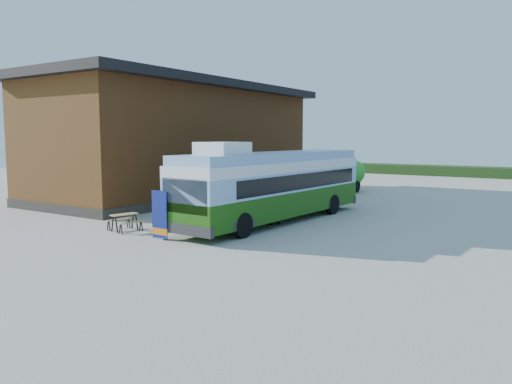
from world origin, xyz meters
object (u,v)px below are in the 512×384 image
Objects in this scene: banner at (160,219)px; picnic_table at (125,218)px; person_a at (236,189)px; person_b at (271,203)px; slurry_tanker at (339,175)px; bus at (275,184)px.

banner is 2.53m from picnic_table.
banner is at bearing -105.19° from person_a.
banner reaches higher than picnic_table.
person_b is (1.81, 5.21, 0.19)m from banner.
person_b is at bearing 60.76° from picnic_table.
person_a is 0.28× the size of slurry_tanker.
bus is at bearing 78.10° from banner.
bus is 8.28× the size of picnic_table.
bus reaches higher than slurry_tanker.
slurry_tanker reaches higher than picnic_table.
banner is 0.98× the size of person_b.
banner is at bearing 2.40° from picnic_table.
person_a is at bearing 144.47° from bus.
person_b is (5.33, -4.76, 0.08)m from person_a.
picnic_table is 9.58m from person_a.
picnic_table is 0.84× the size of person_a.
slurry_tanker is at bearing 37.82° from person_a.
banner is at bearing -101.90° from bus.
bus is 6.96m from picnic_table.
person_a is 7.15m from person_b.
person_b is 0.31× the size of slurry_tanker.
bus is 6.93× the size of person_a.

